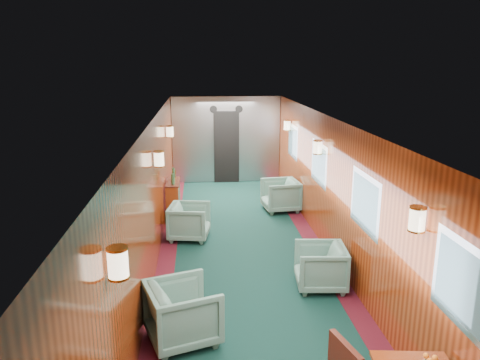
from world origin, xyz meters
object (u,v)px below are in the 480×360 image
at_px(armchair_left_near, 183,313).
at_px(armchair_right_far, 280,195).
at_px(armchair_right_near, 320,267).
at_px(credenza, 173,199).
at_px(armchair_left_far, 189,222).

distance_m(armchair_left_near, armchair_right_far, 5.38).
relative_size(armchair_left_near, armchair_right_far, 1.04).
height_order(armchair_right_near, armchair_right_far, armchair_right_far).
bearing_deg(armchair_right_near, armchair_right_far, -175.45).
bearing_deg(armchair_right_near, credenza, -140.65).
bearing_deg(armchair_left_near, armchair_left_far, -18.98).
xyz_separation_m(armchair_left_near, armchair_left_far, (0.02, 3.40, -0.03)).
xyz_separation_m(credenza, armchair_left_far, (0.37, -1.29, -0.08)).
distance_m(armchair_right_near, armchair_right_far, 3.76).
height_order(credenza, armchair_left_near, credenza).
relative_size(credenza, armchair_left_near, 1.33).
distance_m(credenza, armchair_left_near, 4.70).
bearing_deg(credenza, armchair_right_far, 6.61).
distance_m(armchair_left_near, armchair_left_far, 3.40).
xyz_separation_m(armchair_left_far, armchair_right_far, (2.03, 1.57, 0.02)).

